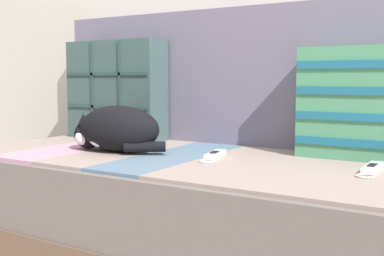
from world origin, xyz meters
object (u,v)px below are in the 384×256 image
at_px(sleeping_cat, 115,130).
at_px(couch, 209,219).
at_px(throw_pillow_striped, 357,103).
at_px(game_remote_near, 372,169).
at_px(throw_pillow_quilted, 116,90).
at_px(game_remote_far, 215,155).

bearing_deg(sleeping_cat, couch, 14.58).
height_order(throw_pillow_striped, game_remote_near, throw_pillow_striped).
relative_size(couch, sleeping_cat, 4.78).
distance_m(couch, throw_pillow_quilted, 0.74).
xyz_separation_m(throw_pillow_striped, game_remote_near, (0.09, -0.20, -0.17)).
bearing_deg(couch, game_remote_far, -37.12).
relative_size(sleeping_cat, game_remote_near, 1.97).
bearing_deg(throw_pillow_striped, couch, -154.61).
height_order(throw_pillow_quilted, throw_pillow_striped, throw_pillow_quilted).
height_order(couch, game_remote_far, game_remote_far).
bearing_deg(couch, throw_pillow_quilted, 160.38).
distance_m(throw_pillow_striped, sleeping_cat, 0.82).
relative_size(game_remote_near, game_remote_far, 1.02).
relative_size(throw_pillow_quilted, game_remote_far, 2.42).
xyz_separation_m(throw_pillow_striped, game_remote_far, (-0.39, -0.23, -0.17)).
height_order(couch, sleeping_cat, sleeping_cat).
distance_m(throw_pillow_quilted, throw_pillow_striped, 1.00).
distance_m(couch, throw_pillow_striped, 0.62).
distance_m(throw_pillow_quilted, game_remote_far, 0.68).
relative_size(throw_pillow_striped, sleeping_cat, 0.96).
xyz_separation_m(couch, throw_pillow_striped, (0.43, 0.20, 0.40)).
distance_m(throw_pillow_striped, game_remote_far, 0.49).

